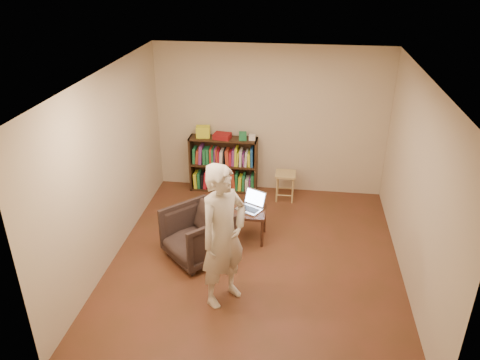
# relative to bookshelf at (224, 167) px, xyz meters

# --- Properties ---
(floor) EXTENTS (4.50, 4.50, 0.00)m
(floor) POSITION_rel_bookshelf_xyz_m (0.80, -2.09, -0.44)
(floor) COLOR #4B2E18
(floor) RESTS_ON ground
(ceiling) EXTENTS (4.50, 4.50, 0.00)m
(ceiling) POSITION_rel_bookshelf_xyz_m (0.80, -2.09, 2.16)
(ceiling) COLOR silver
(ceiling) RESTS_ON wall_back
(wall_back) EXTENTS (4.00, 0.00, 4.00)m
(wall_back) POSITION_rel_bookshelf_xyz_m (0.80, 0.16, 0.86)
(wall_back) COLOR #BFAD90
(wall_back) RESTS_ON floor
(wall_left) EXTENTS (0.00, 4.50, 4.50)m
(wall_left) POSITION_rel_bookshelf_xyz_m (-1.20, -2.09, 0.86)
(wall_left) COLOR #BFAD90
(wall_left) RESTS_ON floor
(wall_right) EXTENTS (0.00, 4.50, 4.50)m
(wall_right) POSITION_rel_bookshelf_xyz_m (2.80, -2.09, 0.86)
(wall_right) COLOR #BFAD90
(wall_right) RESTS_ON floor
(bookshelf) EXTENTS (1.20, 0.30, 1.00)m
(bookshelf) POSITION_rel_bookshelf_xyz_m (0.00, 0.00, 0.00)
(bookshelf) COLOR black
(bookshelf) RESTS_ON floor
(box_yellow) EXTENTS (0.26, 0.21, 0.19)m
(box_yellow) POSITION_rel_bookshelf_xyz_m (-0.35, -0.00, 0.66)
(box_yellow) COLOR yellow
(box_yellow) RESTS_ON bookshelf
(red_cloth) EXTENTS (0.31, 0.25, 0.10)m
(red_cloth) POSITION_rel_bookshelf_xyz_m (-0.01, -0.04, 0.61)
(red_cloth) COLOR maroon
(red_cloth) RESTS_ON bookshelf
(box_green) EXTENTS (0.14, 0.14, 0.13)m
(box_green) POSITION_rel_bookshelf_xyz_m (0.35, -0.04, 0.63)
(box_green) COLOR #1E723D
(box_green) RESTS_ON bookshelf
(box_white) EXTENTS (0.12, 0.12, 0.09)m
(box_white) POSITION_rel_bookshelf_xyz_m (0.51, -0.02, 0.60)
(box_white) COLOR silver
(box_white) RESTS_ON bookshelf
(stool) EXTENTS (0.34, 0.34, 0.50)m
(stool) POSITION_rel_bookshelf_xyz_m (1.12, -0.23, -0.04)
(stool) COLOR #A2814E
(stool) RESTS_ON floor
(armchair) EXTENTS (1.14, 1.14, 0.74)m
(armchair) POSITION_rel_bookshelf_xyz_m (-0.02, -2.14, -0.07)
(armchair) COLOR #322521
(armchair) RESTS_ON floor
(side_table) EXTENTS (0.47, 0.47, 0.48)m
(side_table) POSITION_rel_bookshelf_xyz_m (0.66, -1.57, -0.04)
(side_table) COLOR black
(side_table) RESTS_ON floor
(laptop) EXTENTS (0.47, 0.46, 0.26)m
(laptop) POSITION_rel_bookshelf_xyz_m (0.67, -1.49, 0.10)
(laptop) COLOR silver
(laptop) RESTS_ON side_table
(person) EXTENTS (0.76, 0.80, 1.83)m
(person) POSITION_rel_bookshelf_xyz_m (0.50, -2.96, 0.48)
(person) COLOR beige
(person) RESTS_ON floor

